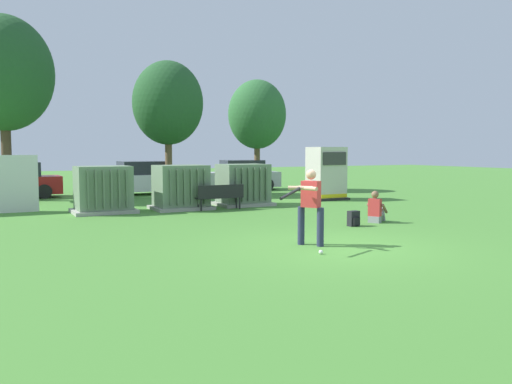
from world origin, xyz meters
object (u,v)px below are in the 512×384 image
sports_ball (321,252)px  parked_car_leftmost (12,182)px  batter (310,203)px  seated_spectator (376,210)px  transformer_mid_west (181,188)px  transformer_west (103,190)px  parked_car_left_of_center (140,179)px  park_bench (220,195)px  backpack (354,219)px  transformer_mid_east (243,185)px  generator_enclosure (326,174)px  parked_car_right_of_center (240,176)px

sports_ball → parked_car_leftmost: (-5.10, 16.97, 0.71)m
batter → seated_spectator: (3.92, 2.37, -0.60)m
transformer_mid_west → sports_ball: bearing=-91.2°
transformer_west → parked_car_left_of_center: (3.10, 6.81, -0.04)m
transformer_mid_west → park_bench: bearing=-37.1°
backpack → parked_car_leftmost: 16.27m
transformer_mid_east → backpack: size_ratio=4.77×
seated_spectator → parked_car_left_of_center: size_ratio=0.23×
generator_enclosure → parked_car_right_of_center: bearing=98.5°
sports_ball → parked_car_right_of_center: 17.79m
sports_ball → backpack: size_ratio=0.20×
sports_ball → parked_car_left_of_center: 16.41m
transformer_mid_east → batter: 8.96m
park_bench → parked_car_right_of_center: size_ratio=0.41×
parked_car_leftmost → parked_car_left_of_center: same height
generator_enclosure → batter: (-6.80, -9.11, -0.16)m
transformer_west → transformer_mid_east: size_ratio=1.00×
transformer_mid_west → batter: (0.12, -8.43, 0.19)m
seated_spectator → park_bench: bearing=119.0°
batter → sports_ball: size_ratio=19.33×
seated_spectator → parked_car_right_of_center: 13.52m
generator_enclosure → parked_car_left_of_center: bearing=136.0°
sports_ball → backpack: backpack is taller
park_bench → parked_car_left_of_center: (-0.83, 7.92, 0.22)m
park_bench → seated_spectator: (2.87, -5.17, -0.16)m
transformer_west → seated_spectator: 9.26m
transformer_mid_east → parked_car_left_of_center: size_ratio=0.50×
parked_car_leftmost → parked_car_left_of_center: bearing=-5.9°
generator_enclosure → sports_ball: size_ratio=25.56×
parked_car_leftmost → parked_car_left_of_center: size_ratio=0.99×
generator_enclosure → parked_car_right_of_center: generator_enclosure is taller
transformer_west → park_bench: size_ratio=1.16×
parked_car_leftmost → parked_car_right_of_center: (11.23, -0.29, 0.00)m
sports_ball → backpack: 4.32m
transformer_west → parked_car_leftmost: 7.83m
batter → seated_spectator: 4.62m
transformer_west → park_bench: transformer_west is taller
transformer_mid_west → parked_car_left_of_center: bearing=87.2°
batter → generator_enclosure: bearing=53.3°
transformer_mid_east → parked_car_right_of_center: same height
transformer_mid_east → park_bench: size_ratio=1.16×
park_bench → batter: batter is taller
park_bench → parked_car_leftmost: parked_car_leftmost is taller
batter → backpack: size_ratio=3.95×
transformer_mid_east → parked_car_left_of_center: (-2.27, 6.85, -0.04)m
generator_enclosure → parked_car_left_of_center: size_ratio=0.54×
transformer_west → parked_car_left_of_center: bearing=65.5°
backpack → parked_car_leftmost: bearing=120.5°
transformer_west → park_bench: bearing=-15.7°
generator_enclosure → sports_ball: generator_enclosure is taller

